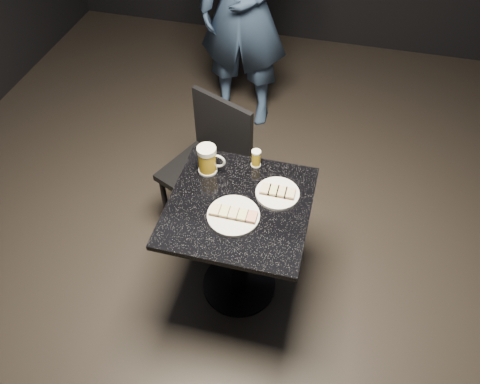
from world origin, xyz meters
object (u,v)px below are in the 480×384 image
object	(u,v)px
beer_tumbler	(256,158)
chair	(211,161)
beer_mug	(208,159)
patron	(245,8)
plate_large	(233,215)
plate_small	(277,193)
table	(239,234)

from	to	relation	value
beer_tumbler	chair	distance (m)	0.49
beer_mug	patron	bearing A→B (deg)	96.43
patron	beer_mug	distance (m)	1.47
plate_large	plate_small	xyz separation A→B (m)	(0.18, 0.19, 0.00)
beer_mug	plate_small	bearing A→B (deg)	-11.38
patron	table	world-z (taller)	patron
patron	beer_mug	bearing A→B (deg)	-83.34
patron	chair	xyz separation A→B (m)	(0.07, -1.13, -0.42)
plate_small	patron	size ratio (longest dim) A/B	0.12
beer_tumbler	plate_small	bearing A→B (deg)	-49.79
patron	plate_small	bearing A→B (deg)	-70.07
table	plate_small	bearing A→B (deg)	33.70
table	patron	bearing A→B (deg)	102.96
chair	plate_small	bearing A→B (deg)	-39.59
plate_small	beer_tumbler	bearing A→B (deg)	130.21
patron	plate_large	bearing A→B (deg)	-77.62
plate_small	chair	distance (m)	0.67
chair	plate_large	bearing A→B (deg)	-62.81
plate_large	beer_tumbler	distance (m)	0.38
table	chair	xyz separation A→B (m)	(-0.31, 0.51, -0.01)
plate_large	table	xyz separation A→B (m)	(0.01, 0.08, -0.25)
table	beer_tumbler	bearing A→B (deg)	86.51
plate_small	beer_mug	distance (m)	0.40
plate_large	beer_tumbler	xyz separation A→B (m)	(0.03, 0.37, 0.04)
beer_mug	chair	distance (m)	0.47
beer_mug	chair	xyz separation A→B (m)	(-0.10, 0.32, -0.33)
plate_large	chair	bearing A→B (deg)	117.19
patron	beer_tumbler	bearing A→B (deg)	-73.43
plate_small	chair	xyz separation A→B (m)	(-0.48, 0.40, -0.25)
plate_large	beer_mug	xyz separation A→B (m)	(-0.21, 0.27, 0.07)
table	chair	size ratio (longest dim) A/B	0.85
beer_mug	table	bearing A→B (deg)	-41.64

